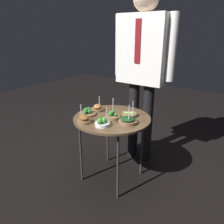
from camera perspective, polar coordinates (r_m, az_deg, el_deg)
The scene contains 10 objects.
ground_plane at distance 2.28m, azimuth -0.00°, elevation -16.49°, with size 8.00×8.00×0.00m, color black.
serving_cart at distance 1.98m, azimuth -0.00°, elevation -2.50°, with size 0.69×0.69×0.64m.
bowl_asparagus_front_right at distance 2.00m, azimuth 4.58°, elevation -0.61°, with size 0.14×0.14×0.15m.
bowl_roast_mid_left at distance 2.11m, azimuth -3.82°, elevation 1.03°, with size 0.12×0.12×0.14m.
bowl_roast_back_right at distance 1.85m, azimuth -7.33°, elevation -1.99°, with size 0.12×0.12×0.16m.
bowl_broccoli_back_left at distance 1.91m, azimuth 0.19°, elevation -1.10°, with size 0.13×0.13×0.18m.
bowl_spinach_center at distance 1.83m, azimuth 4.14°, elevation -2.25°, with size 0.16×0.16×0.18m.
bowl_broccoli_front_left at distance 2.01m, azimuth -6.43°, elevation -0.15°, with size 0.15×0.15×0.07m.
bowl_broccoli_far_rim at distance 1.78m, azimuth -2.54°, elevation -2.84°, with size 0.12×0.12×0.16m.
waiter_figure at distance 2.24m, azimuth 8.14°, elevation 13.74°, with size 0.65×0.24×1.76m.
Camera 1 is at (1.06, -1.48, 1.37)m, focal length 35.00 mm.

